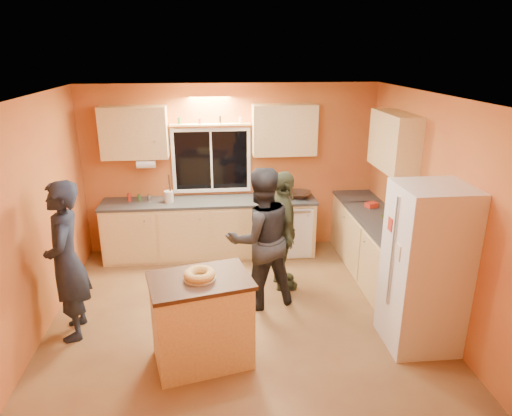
{
  "coord_description": "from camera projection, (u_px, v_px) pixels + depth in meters",
  "views": [
    {
      "loc": [
        -0.31,
        -4.89,
        3.07
      ],
      "look_at": [
        0.23,
        0.4,
        1.21
      ],
      "focal_mm": 32.0,
      "sensor_mm": 36.0,
      "label": 1
    }
  ],
  "objects": [
    {
      "name": "red_box",
      "position": [
        371.0,
        205.0,
        6.6
      ],
      "size": [
        0.19,
        0.17,
        0.07
      ],
      "primitive_type": "cube",
      "rotation": [
        0.0,
        0.0,
        0.38
      ],
      "color": "#B22C1B",
      "rests_on": "right_counter"
    },
    {
      "name": "person_right",
      "position": [
        283.0,
        231.0,
        5.98
      ],
      "size": [
        0.43,
        0.96,
        1.62
      ],
      "primitive_type": "imported",
      "rotation": [
        0.0,
        0.0,
        1.61
      ],
      "color": "#363B25",
      "rests_on": "ground"
    },
    {
      "name": "bundt_pastry",
      "position": [
        199.0,
        274.0,
        4.43
      ],
      "size": [
        0.31,
        0.31,
        0.09
      ],
      "primitive_type": "torus",
      "color": "tan",
      "rests_on": "island"
    },
    {
      "name": "right_counter",
      "position": [
        382.0,
        254.0,
        6.15
      ],
      "size": [
        0.62,
        1.84,
        0.9
      ],
      "color": "tan",
      "rests_on": "ground"
    },
    {
      "name": "utensil_crock",
      "position": [
        169.0,
        197.0,
        6.81
      ],
      "size": [
        0.14,
        0.14,
        0.17
      ],
      "primitive_type": "cylinder",
      "color": "beige",
      "rests_on": "back_counter"
    },
    {
      "name": "room_shell",
      "position": [
        247.0,
        176.0,
        5.5
      ],
      "size": [
        4.54,
        4.04,
        2.61
      ],
      "color": "#C77A33",
      "rests_on": "ground"
    },
    {
      "name": "back_counter",
      "position": [
        234.0,
        227.0,
        7.09
      ],
      "size": [
        4.23,
        0.62,
        0.9
      ],
      "color": "tan",
      "rests_on": "ground"
    },
    {
      "name": "refrigerator",
      "position": [
        425.0,
        268.0,
        4.77
      ],
      "size": [
        0.72,
        0.7,
        1.8
      ],
      "primitive_type": "cube",
      "color": "silver",
      "rests_on": "ground"
    },
    {
      "name": "island",
      "position": [
        202.0,
        320.0,
        4.6
      ],
      "size": [
        1.11,
        0.87,
        0.95
      ],
      "rotation": [
        0.0,
        0.0,
        0.23
      ],
      "color": "tan",
      "rests_on": "ground"
    },
    {
      "name": "potted_plant",
      "position": [
        393.0,
        221.0,
        5.61
      ],
      "size": [
        0.36,
        0.34,
        0.32
      ],
      "primitive_type": "imported",
      "rotation": [
        0.0,
        0.0,
        -0.39
      ],
      "color": "gray",
      "rests_on": "right_counter"
    },
    {
      "name": "mixing_bowl",
      "position": [
        299.0,
        195.0,
        7.03
      ],
      "size": [
        0.46,
        0.46,
        0.09
      ],
      "primitive_type": "imported",
      "rotation": [
        0.0,
        0.0,
        -0.33
      ],
      "color": "black",
      "rests_on": "back_counter"
    },
    {
      "name": "person_left",
      "position": [
        66.0,
        261.0,
        4.93
      ],
      "size": [
        0.53,
        0.71,
        1.8
      ],
      "primitive_type": "imported",
      "rotation": [
        0.0,
        0.0,
        -1.42
      ],
      "color": "black",
      "rests_on": "ground"
    },
    {
      "name": "ground",
      "position": [
        241.0,
        311.0,
        5.64
      ],
      "size": [
        4.5,
        4.5,
        0.0
      ],
      "primitive_type": "plane",
      "color": "brown",
      "rests_on": "ground"
    },
    {
      "name": "person_center",
      "position": [
        260.0,
        238.0,
        5.55
      ],
      "size": [
        1.02,
        0.88,
        1.78
      ],
      "primitive_type": "imported",
      "rotation": [
        0.0,
        0.0,
        3.42
      ],
      "color": "black",
      "rests_on": "ground"
    }
  ]
}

